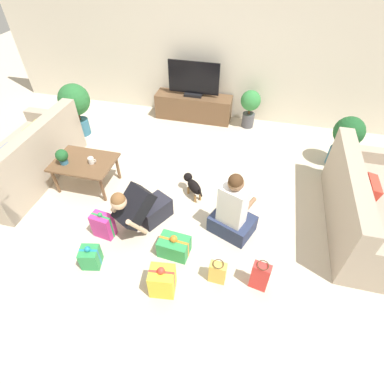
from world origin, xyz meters
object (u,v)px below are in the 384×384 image
object	(u,v)px
tv	(194,81)
gift_bag_a	(218,272)
sofa_right	(367,210)
dog	(193,185)
sofa_left	(26,161)
potted_plant_back_right	(250,105)
gift_bag_b	(260,276)
coffee_table	(84,164)
mug	(91,160)
tv_console	(194,107)
potted_plant_corner_left	(75,103)
gift_box_d	(103,225)
gift_box_b	(162,281)
person_sitting	(233,213)
gift_box_a	(174,246)
person_kneeling	(141,208)
gift_box_c	(91,257)
tabletop_plant	(62,156)
potted_plant_corner_right	(346,139)

from	to	relation	value
tv	gift_bag_a	xyz separation A→B (m)	(1.11, -3.45, -0.61)
sofa_right	dog	xyz separation A→B (m)	(-2.26, 0.06, -0.11)
sofa_left	dog	world-z (taller)	sofa_left
potted_plant_back_right	gift_bag_b	xyz separation A→B (m)	(0.48, -3.37, -0.24)
gift_bag_b	coffee_table	bearing A→B (deg)	157.31
gift_bag_b	mug	world-z (taller)	mug
tv_console	potted_plant_corner_left	distance (m)	2.17
coffee_table	sofa_right	bearing A→B (deg)	1.57
tv	gift_box_d	distance (m)	3.23
coffee_table	potted_plant_corner_left	size ratio (longest dim) A/B	0.92
gift_box_b	gift_bag_b	size ratio (longest dim) A/B	1.00
person_sitting	gift_box_a	xyz separation A→B (m)	(-0.61, -0.50, -0.22)
sofa_left	tv_console	xyz separation A→B (m)	(2.01, 2.37, -0.07)
potted_plant_back_right	gift_bag_b	distance (m)	3.41
potted_plant_back_right	person_kneeling	world-z (taller)	person_kneeling
gift_bag_a	sofa_left	bearing A→B (deg)	160.83
gift_box_a	gift_box_d	xyz separation A→B (m)	(-0.94, 0.06, 0.05)
gift_box_b	gift_box_c	bearing A→B (deg)	172.89
gift_box_b	tabletop_plant	world-z (taller)	tabletop_plant
person_kneeling	person_sitting	distance (m)	1.14
gift_box_a	coffee_table	bearing A→B (deg)	150.86
tv	gift_box_a	bearing A→B (deg)	-80.41
potted_plant_corner_left	gift_box_b	size ratio (longest dim) A/B	2.27
person_kneeling	dog	distance (m)	0.89
tv_console	gift_box_d	size ratio (longest dim) A/B	3.67
potted_plant_corner_right	gift_bag_b	xyz separation A→B (m)	(-1.07, -2.52, -0.29)
potted_plant_corner_right	sofa_left	bearing A→B (deg)	-162.46
gift_bag_a	tabletop_plant	size ratio (longest dim) A/B	1.43
gift_box_b	gift_bag_b	bearing A→B (deg)	16.20
gift_box_d	gift_bag_a	xyz separation A→B (m)	(1.51, -0.30, -0.02)
coffee_table	gift_box_c	size ratio (longest dim) A/B	2.67
potted_plant_corner_right	gift_bag_a	bearing A→B (deg)	-120.72
person_kneeling	gift_box_c	distance (m)	0.82
person_kneeling	tabletop_plant	distance (m)	1.41
potted_plant_back_right	dog	world-z (taller)	potted_plant_back_right
gift_box_b	sofa_left	bearing A→B (deg)	152.45
gift_box_c	mug	bearing A→B (deg)	113.99
dog	gift_box_b	size ratio (longest dim) A/B	0.92
coffee_table	gift_bag_b	world-z (taller)	coffee_table
person_kneeling	person_sitting	size ratio (longest dim) A/B	0.83
potted_plant_corner_right	gift_box_d	xyz separation A→B (m)	(-3.02, -2.25, -0.31)
sofa_left	coffee_table	world-z (taller)	sofa_left
person_kneeling	gift_bag_a	world-z (taller)	person_kneeling
person_kneeling	person_sitting	world-z (taller)	person_sitting
gift_bag_a	coffee_table	bearing A→B (deg)	152.46
potted_plant_back_right	mug	bearing A→B (deg)	-131.05
tv	potted_plant_back_right	xyz separation A→B (m)	(1.08, -0.05, -0.32)
tv	person_kneeling	distance (m)	2.93
person_sitting	sofa_left	bearing A→B (deg)	15.98
mug	potted_plant_corner_left	bearing A→B (deg)	126.56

